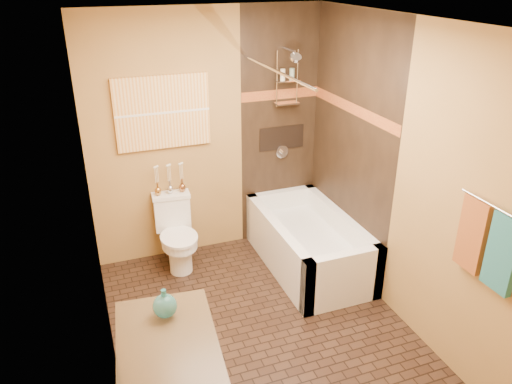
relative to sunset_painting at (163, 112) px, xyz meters
name	(u,v)px	position (x,y,z in m)	size (l,w,h in m)	color
floor	(261,329)	(0.44, -1.48, -1.55)	(3.00, 3.00, 0.00)	black
wall_left	(95,223)	(-0.76, -1.48, -0.30)	(0.02, 3.00, 2.50)	#AA7D41
wall_right	(398,175)	(1.64, -1.48, -0.30)	(0.02, 3.00, 2.50)	#AA7D41
wall_back	(208,137)	(0.44, 0.02, -0.30)	(2.40, 0.02, 2.50)	#AA7D41
wall_front	(372,318)	(0.44, -2.98, -0.30)	(2.40, 0.02, 2.50)	#AA7D41
ceiling	(263,20)	(0.44, -1.48, 0.95)	(3.00, 3.00, 0.00)	silver
alcove_tile_back	(280,129)	(1.21, 0.01, -0.30)	(0.85, 0.01, 2.50)	black
alcove_tile_right	(350,146)	(1.63, -0.73, -0.30)	(0.01, 1.50, 2.50)	black
mosaic_band_back	(281,94)	(1.21, 0.00, 0.07)	(0.85, 0.01, 0.10)	maroon
mosaic_band_right	(352,108)	(1.62, -0.73, 0.07)	(0.01, 1.50, 0.10)	maroon
alcove_niche	(282,138)	(1.24, 0.01, -0.40)	(0.50, 0.01, 0.25)	black
shower_fixtures	(287,92)	(1.24, -0.10, 0.12)	(0.24, 0.33, 1.16)	silver
curtain_rod	(275,70)	(0.84, -0.73, 0.47)	(0.03, 0.03, 1.55)	silver
towel_bar	(494,207)	(1.59, -2.53, -0.10)	(0.02, 0.02, 0.55)	silver
towel_teal	(502,254)	(1.60, -2.66, -0.37)	(0.05, 0.22, 0.52)	#21676E
towel_rust	(473,235)	(1.60, -2.40, -0.37)	(0.05, 0.22, 0.52)	brown
sunset_painting	(163,112)	(0.00, 0.00, 0.00)	(0.90, 0.04, 0.70)	orange
vanity_mirror	(104,254)	(-0.75, -2.33, -0.05)	(0.01, 1.00, 0.90)	white
bathtub	(308,247)	(1.24, -0.73, -1.33)	(0.80, 1.50, 0.55)	white
toilet	(177,233)	(0.00, -0.25, -1.18)	(0.39, 0.57, 0.74)	white
teal_bottle	(165,303)	(-0.44, -2.08, -0.61)	(0.15, 0.15, 0.24)	#246D6E
bud_vases	(169,178)	(0.00, -0.09, -0.64)	(0.31, 0.07, 0.31)	#BC853A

